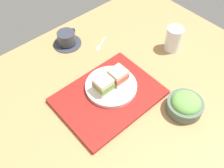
# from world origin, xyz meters

# --- Properties ---
(ground_plane) EXTENTS (1.40, 1.00, 0.03)m
(ground_plane) POSITION_xyz_m (0.00, 0.00, -0.01)
(ground_plane) COLOR tan
(serving_tray) EXTENTS (0.39, 0.29, 0.02)m
(serving_tray) POSITION_xyz_m (0.01, 0.01, 0.01)
(serving_tray) COLOR maroon
(serving_tray) RESTS_ON ground_plane
(sandwich_plate) EXTENTS (0.20, 0.20, 0.02)m
(sandwich_plate) POSITION_xyz_m (0.04, 0.03, 0.02)
(sandwich_plate) COLOR white
(sandwich_plate) RESTS_ON serving_tray
(sandwich_near) EXTENTS (0.06, 0.06, 0.06)m
(sandwich_near) POSITION_xyz_m (0.00, 0.03, 0.06)
(sandwich_near) COLOR beige
(sandwich_near) RESTS_ON sandwich_plate
(sandwich_far) EXTENTS (0.06, 0.06, 0.06)m
(sandwich_far) POSITION_xyz_m (0.07, 0.03, 0.06)
(sandwich_far) COLOR beige
(sandwich_far) RESTS_ON sandwich_plate
(salad_bowl) EXTENTS (0.13, 0.13, 0.08)m
(salad_bowl) POSITION_xyz_m (0.18, -0.22, 0.03)
(salad_bowl) COLOR #4C6051
(salad_bowl) RESTS_ON ground_plane
(coffee_cup) EXTENTS (0.13, 0.13, 0.06)m
(coffee_cup) POSITION_xyz_m (0.07, 0.37, 0.03)
(coffee_cup) COLOR #333842
(coffee_cup) RESTS_ON ground_plane
(drinking_glass) EXTENTS (0.07, 0.07, 0.11)m
(drinking_glass) POSITION_xyz_m (0.40, 0.03, 0.06)
(drinking_glass) COLOR silver
(drinking_glass) RESTS_ON ground_plane
(teaspoon) EXTENTS (0.09, 0.06, 0.01)m
(teaspoon) POSITION_xyz_m (0.16, 0.26, 0.00)
(teaspoon) COLOR silver
(teaspoon) RESTS_ON ground_plane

